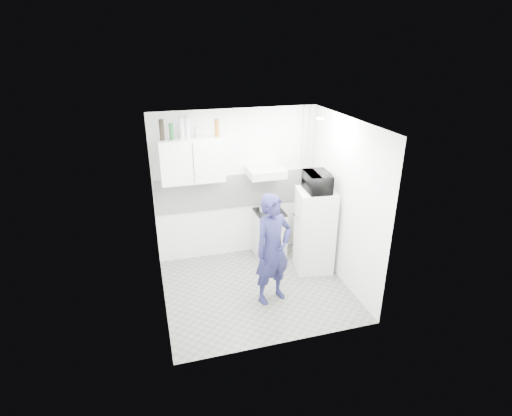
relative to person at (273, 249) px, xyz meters
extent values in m
plane|color=#555553|center=(-0.16, 0.30, -0.84)|extent=(2.80, 2.80, 0.00)
plane|color=white|center=(-0.16, 0.30, 1.76)|extent=(2.80, 2.80, 0.00)
plane|color=white|center=(-0.16, 1.55, 0.46)|extent=(2.80, 0.00, 2.80)
plane|color=white|center=(-1.56, 0.30, 0.46)|extent=(0.00, 2.60, 2.60)
plane|color=white|center=(1.24, 0.30, 0.46)|extent=(0.00, 2.60, 2.60)
imported|color=#1D1E49|center=(0.00, 0.00, 0.00)|extent=(0.71, 0.58, 1.68)
cube|color=beige|center=(0.37, 1.30, -0.43)|extent=(0.51, 0.51, 0.82)
cube|color=white|center=(0.94, 0.65, -0.14)|extent=(0.68, 0.68, 1.40)
cube|color=black|center=(0.37, 1.30, -0.01)|extent=(0.49, 0.49, 0.03)
cylinder|color=silver|center=(0.29, 1.30, 0.06)|extent=(0.20, 0.20, 0.11)
imported|color=black|center=(0.94, 0.65, 0.71)|extent=(0.56, 0.40, 0.30)
cylinder|color=black|center=(-1.33, 1.37, 1.52)|extent=(0.07, 0.07, 0.32)
cylinder|color=#144C1E|center=(-1.19, 1.37, 1.49)|extent=(0.07, 0.07, 0.25)
cylinder|color=#B2B7BC|center=(-1.03, 1.37, 1.52)|extent=(0.08, 0.08, 0.32)
cylinder|color=#B2B7BC|center=(-0.95, 1.37, 1.53)|extent=(0.08, 0.08, 0.34)
cylinder|color=silver|center=(-0.80, 1.37, 1.45)|extent=(0.07, 0.07, 0.18)
cylinder|color=brown|center=(-0.49, 1.37, 1.50)|extent=(0.07, 0.07, 0.28)
cube|color=white|center=(-0.91, 1.37, 1.01)|extent=(1.00, 0.35, 0.70)
cube|color=beige|center=(0.29, 1.30, 0.73)|extent=(0.60, 0.50, 0.14)
cube|color=white|center=(-0.16, 1.53, 0.36)|extent=(2.74, 0.03, 0.60)
cylinder|color=beige|center=(1.14, 1.47, 0.46)|extent=(0.05, 0.05, 2.60)
cylinder|color=beige|center=(1.02, 1.47, 0.46)|extent=(0.04, 0.04, 2.60)
cylinder|color=white|center=(0.84, 0.50, 1.73)|extent=(0.10, 0.10, 0.02)
camera|label=1|loc=(-1.62, -4.76, 2.78)|focal=28.00mm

